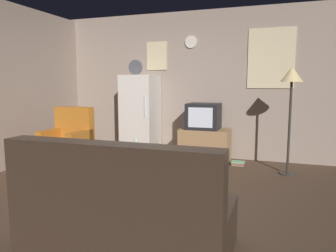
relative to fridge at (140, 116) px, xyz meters
name	(u,v)px	position (x,y,z in m)	size (l,w,h in m)	color
ground_plane	(142,198)	(0.93, -2.08, -0.75)	(12.00, 12.00, 0.00)	#4C3828
wall_with_art	(195,85)	(0.94, 0.37, 0.57)	(5.20, 0.12, 2.64)	gray
fridge	(140,116)	(0.00, 0.00, 0.00)	(0.60, 0.62, 1.77)	silver
tv_stand	(205,145)	(1.24, -0.06, -0.47)	(0.84, 0.53, 0.57)	#9E754C
crt_tv	(204,116)	(1.21, -0.06, 0.04)	(0.54, 0.51, 0.44)	black
standing_lamp	(292,83)	(2.58, -0.43, 0.60)	(0.32, 0.32, 1.59)	#332D28
coffee_table	(139,167)	(0.69, -1.62, -0.52)	(0.72, 0.72, 0.48)	#9E754C
wine_glass	(136,144)	(0.67, -1.66, -0.20)	(0.05, 0.05, 0.15)	silver
mug_ceramic_white	(143,147)	(0.77, -1.67, -0.23)	(0.08, 0.08, 0.09)	silver
mug_ceramic_tan	(156,146)	(0.91, -1.55, -0.23)	(0.08, 0.08, 0.09)	tan
remote_control	(142,149)	(0.75, -1.63, -0.27)	(0.15, 0.04, 0.02)	black
armchair	(68,146)	(-0.82, -1.09, -0.42)	(0.68, 0.68, 0.96)	#B2661E
couch	(123,212)	(1.28, -3.21, -0.44)	(1.70, 0.80, 0.92)	#38281E
book_stack	(238,163)	(1.82, -0.14, -0.72)	(0.22, 0.17, 0.07)	tan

